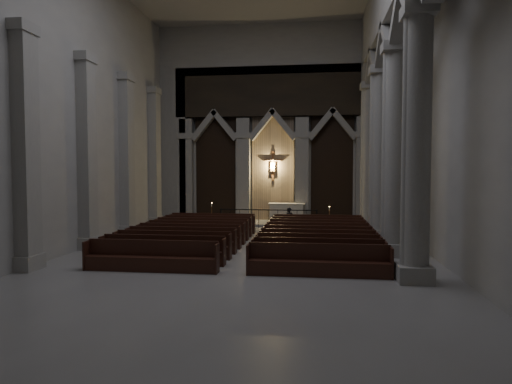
% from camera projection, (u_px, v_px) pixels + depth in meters
% --- Properties ---
extents(room, '(24.00, 24.10, 12.00)m').
position_uv_depth(room, '(243.00, 49.00, 16.24)').
color(room, gray).
rests_on(room, ground).
extents(sanctuary_wall, '(14.00, 0.77, 12.00)m').
position_uv_depth(sanctuary_wall, '(273.00, 114.00, 27.71)').
color(sanctuary_wall, '#9A9890').
rests_on(sanctuary_wall, ground).
extents(right_arcade, '(1.00, 24.00, 12.00)m').
position_uv_depth(right_arcade, '(395.00, 47.00, 16.84)').
color(right_arcade, '#9A9890').
rests_on(right_arcade, ground).
extents(left_pilasters, '(0.60, 13.00, 8.03)m').
position_uv_depth(left_pilasters, '(109.00, 156.00, 20.76)').
color(left_pilasters, '#9A9890').
rests_on(left_pilasters, ground).
extents(sanctuary_step, '(8.50, 2.60, 0.15)m').
position_uv_depth(sanctuary_step, '(271.00, 223.00, 27.13)').
color(sanctuary_step, '#9A9890').
rests_on(sanctuary_step, ground).
extents(altar, '(2.16, 0.86, 1.09)m').
position_uv_depth(altar, '(287.00, 212.00, 27.45)').
color(altar, '#BAB3A3').
rests_on(altar, sanctuary_step).
extents(altar_rail, '(5.46, 0.09, 1.07)m').
position_uv_depth(altar_rail, '(268.00, 215.00, 25.46)').
color(altar_rail, black).
rests_on(altar_rail, ground).
extents(candle_stand_left, '(0.23, 0.23, 1.36)m').
position_uv_depth(candle_stand_left, '(212.00, 220.00, 26.33)').
color(candle_stand_left, '#A06631').
rests_on(candle_stand_left, ground).
extents(candle_stand_right, '(0.21, 0.21, 1.25)m').
position_uv_depth(candle_stand_right, '(329.00, 223.00, 25.04)').
color(candle_stand_right, '#A06631').
rests_on(candle_stand_right, ground).
extents(pews, '(9.87, 9.42, 1.00)m').
position_uv_depth(pews, '(252.00, 241.00, 18.92)').
color(pews, black).
rests_on(pews, ground).
extents(worshipper, '(0.53, 0.42, 1.27)m').
position_uv_depth(worshipper, '(289.00, 220.00, 24.01)').
color(worshipper, black).
rests_on(worshipper, ground).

